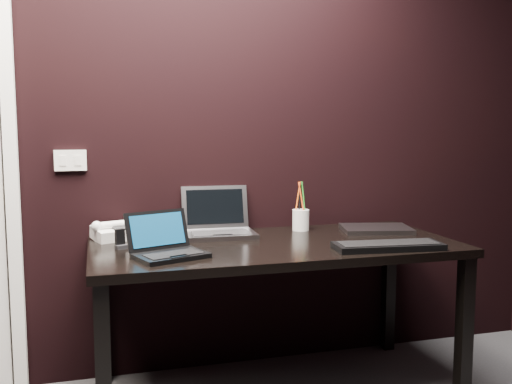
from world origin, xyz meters
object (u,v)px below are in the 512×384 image
object	(u,v)px
silver_laptop	(219,226)
netbook	(167,248)
desk_phone	(114,232)
pen_cup	(301,219)
closed_laptop	(376,229)
desk	(275,259)
ext_keyboard	(388,246)
mobile_phone	(120,241)

from	to	relation	value
silver_laptop	netbook	bearing A→B (deg)	-127.34
desk_phone	pen_cup	world-z (taller)	pen_cup
desk_phone	closed_laptop	bearing A→B (deg)	-5.98
desk	ext_keyboard	bearing A→B (deg)	-32.27
pen_cup	desk_phone	bearing A→B (deg)	179.53
pen_cup	ext_keyboard	bearing A→B (deg)	-68.71
silver_laptop	ext_keyboard	size ratio (longest dim) A/B	0.71
netbook	desk_phone	bearing A→B (deg)	115.22
ext_keyboard	desk	bearing A→B (deg)	147.73
pen_cup	netbook	bearing A→B (deg)	-150.67
silver_laptop	desk_phone	distance (m)	0.51
pen_cup	closed_laptop	bearing A→B (deg)	-19.49
mobile_phone	pen_cup	world-z (taller)	pen_cup
netbook	ext_keyboard	size ratio (longest dim) A/B	0.70
desk_phone	mobile_phone	bearing A→B (deg)	-84.09
desk_phone	pen_cup	distance (m)	0.96
ext_keyboard	closed_laptop	bearing A→B (deg)	69.19
closed_laptop	desk_phone	world-z (taller)	desk_phone
desk	mobile_phone	bearing A→B (deg)	175.19
netbook	silver_laptop	size ratio (longest dim) A/B	0.99
mobile_phone	netbook	bearing A→B (deg)	-49.94
closed_laptop	mobile_phone	xyz separation A→B (m)	(-1.30, -0.08, 0.02)
desk	desk_phone	distance (m)	0.79
netbook	closed_laptop	bearing A→B (deg)	14.58
silver_laptop	mobile_phone	distance (m)	0.52
netbook	ext_keyboard	bearing A→B (deg)	-7.22
desk	pen_cup	size ratio (longest dim) A/B	6.59
silver_laptop	ext_keyboard	bearing A→B (deg)	-38.68
netbook	desk_phone	size ratio (longest dim) A/B	1.54
mobile_phone	pen_cup	distance (m)	0.96
closed_laptop	pen_cup	bearing A→B (deg)	160.51
closed_laptop	desk_phone	bearing A→B (deg)	174.02
closed_laptop	pen_cup	distance (m)	0.40
desk	ext_keyboard	distance (m)	0.53
closed_laptop	silver_laptop	bearing A→B (deg)	172.18
mobile_phone	silver_laptop	bearing A→B (deg)	21.17
netbook	mobile_phone	size ratio (longest dim) A/B	4.01
desk	netbook	world-z (taller)	netbook
netbook	closed_laptop	distance (m)	1.16
desk	desk_phone	xyz separation A→B (m)	(-0.73, 0.28, 0.12)
netbook	closed_laptop	size ratio (longest dim) A/B	0.88
ext_keyboard	closed_laptop	size ratio (longest dim) A/B	1.25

